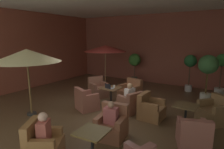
{
  "coord_description": "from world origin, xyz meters",
  "views": [
    {
      "loc": [
        3.91,
        -5.68,
        2.71
      ],
      "look_at": [
        0.0,
        0.51,
        1.25
      ],
      "focal_mm": 30.34,
      "sensor_mm": 36.0,
      "label": 1
    }
  ],
  "objects_px": {
    "cafe_table_front_left": "(111,91)",
    "armchair_front_right_east": "(43,146)",
    "cafe_table_mid_center": "(186,110)",
    "armchair_mid_center_south": "(215,113)",
    "potted_tree_left_corner": "(222,67)",
    "potted_tree_right_corner": "(135,62)",
    "patron_with_friend": "(111,114)",
    "armchair_front_left_north": "(98,90)",
    "armchair_front_left_east": "(86,101)",
    "patio_umbrella_center_beige": "(27,56)",
    "armchair_mid_center_east": "(193,136)",
    "iced_drink_cup": "(114,86)",
    "cafe_table_front_right": "(92,138)",
    "armchair_front_left_west": "(130,92)",
    "potted_tree_mid_left": "(208,69)",
    "patio_umbrella_tall_red": "(105,49)",
    "patron_by_window": "(44,129)",
    "armchair_mid_center_north": "(150,109)",
    "potted_tree_mid_right": "(190,65)",
    "armchair_front_left_south": "(130,104)",
    "open_laptop": "(109,87)",
    "armchair_front_right_north": "(112,126)"
  },
  "relations": [
    {
      "from": "patio_umbrella_tall_red",
      "to": "armchair_front_left_north",
      "type": "bearing_deg",
      "value": -66.7
    },
    {
      "from": "armchair_front_left_south",
      "to": "armchair_mid_center_north",
      "type": "xyz_separation_m",
      "value": [
        0.82,
        -0.12,
        0.01
      ]
    },
    {
      "from": "armchair_front_left_south",
      "to": "potted_tree_mid_left",
      "type": "relative_size",
      "value": 0.45
    },
    {
      "from": "cafe_table_front_left",
      "to": "armchair_front_left_north",
      "type": "height_order",
      "value": "armchair_front_left_north"
    },
    {
      "from": "armchair_front_right_north",
      "to": "patron_by_window",
      "type": "bearing_deg",
      "value": -113.44
    },
    {
      "from": "armchair_mid_center_north",
      "to": "patron_with_friend",
      "type": "distance_m",
      "value": 1.85
    },
    {
      "from": "potted_tree_right_corner",
      "to": "patron_with_friend",
      "type": "relative_size",
      "value": 2.84
    },
    {
      "from": "potted_tree_mid_right",
      "to": "patron_with_friend",
      "type": "bearing_deg",
      "value": -98.6
    },
    {
      "from": "armchair_mid_center_north",
      "to": "patio_umbrella_tall_red",
      "type": "distance_m",
      "value": 4.78
    },
    {
      "from": "armchair_front_right_north",
      "to": "armchair_mid_center_north",
      "type": "height_order",
      "value": "armchair_front_right_north"
    },
    {
      "from": "armchair_front_right_east",
      "to": "potted_tree_mid_right",
      "type": "relative_size",
      "value": 0.54
    },
    {
      "from": "armchair_front_left_west",
      "to": "patio_umbrella_tall_red",
      "type": "relative_size",
      "value": 0.45
    },
    {
      "from": "armchair_front_left_west",
      "to": "patron_with_friend",
      "type": "bearing_deg",
      "value": -71.94
    },
    {
      "from": "potted_tree_mid_left",
      "to": "armchair_front_left_east",
      "type": "bearing_deg",
      "value": -138.52
    },
    {
      "from": "armchair_front_left_north",
      "to": "potted_tree_mid_left",
      "type": "height_order",
      "value": "potted_tree_mid_left"
    },
    {
      "from": "armchair_front_right_east",
      "to": "cafe_table_front_left",
      "type": "bearing_deg",
      "value": 99.78
    },
    {
      "from": "armchair_mid_center_south",
      "to": "patron_with_friend",
      "type": "height_order",
      "value": "patron_with_friend"
    },
    {
      "from": "armchair_front_left_north",
      "to": "armchair_front_left_west",
      "type": "bearing_deg",
      "value": 23.98
    },
    {
      "from": "cafe_table_front_left",
      "to": "potted_tree_left_corner",
      "type": "xyz_separation_m",
      "value": [
        3.67,
        3.82,
        0.79
      ]
    },
    {
      "from": "patio_umbrella_center_beige",
      "to": "potted_tree_right_corner",
      "type": "bearing_deg",
      "value": 80.73
    },
    {
      "from": "armchair_front_left_north",
      "to": "potted_tree_mid_left",
      "type": "relative_size",
      "value": 0.47
    },
    {
      "from": "patio_umbrella_tall_red",
      "to": "patron_by_window",
      "type": "xyz_separation_m",
      "value": [
        2.43,
        -5.95,
        -1.34
      ]
    },
    {
      "from": "armchair_front_left_north",
      "to": "armchair_front_left_east",
      "type": "xyz_separation_m",
      "value": [
        0.55,
        -1.48,
        -0.02
      ]
    },
    {
      "from": "cafe_table_mid_center",
      "to": "armchair_mid_center_east",
      "type": "relative_size",
      "value": 0.7
    },
    {
      "from": "armchair_front_left_south",
      "to": "potted_tree_right_corner",
      "type": "bearing_deg",
      "value": 113.81
    },
    {
      "from": "armchair_mid_center_north",
      "to": "potted_tree_right_corner",
      "type": "relative_size",
      "value": 0.48
    },
    {
      "from": "armchair_front_left_south",
      "to": "armchair_front_left_west",
      "type": "bearing_deg",
      "value": 116.44
    },
    {
      "from": "cafe_table_front_left",
      "to": "cafe_table_front_right",
      "type": "xyz_separation_m",
      "value": [
        1.59,
        -3.27,
        -0.01
      ]
    },
    {
      "from": "armchair_front_left_north",
      "to": "patio_umbrella_center_beige",
      "type": "bearing_deg",
      "value": -104.94
    },
    {
      "from": "armchair_front_left_west",
      "to": "armchair_mid_center_south",
      "type": "bearing_deg",
      "value": -12.01
    },
    {
      "from": "cafe_table_front_left",
      "to": "armchair_front_left_north",
      "type": "distance_m",
      "value": 1.13
    },
    {
      "from": "cafe_table_mid_center",
      "to": "armchair_front_right_east",
      "type": "bearing_deg",
      "value": -124.9
    },
    {
      "from": "armchair_mid_center_east",
      "to": "iced_drink_cup",
      "type": "bearing_deg",
      "value": 154.11
    },
    {
      "from": "armchair_front_left_east",
      "to": "patio_umbrella_center_beige",
      "type": "bearing_deg",
      "value": -132.87
    },
    {
      "from": "armchair_front_left_east",
      "to": "cafe_table_mid_center",
      "type": "height_order",
      "value": "armchair_front_left_east"
    },
    {
      "from": "cafe_table_front_left",
      "to": "armchair_front_right_east",
      "type": "bearing_deg",
      "value": -80.22
    },
    {
      "from": "patio_umbrella_tall_red",
      "to": "patron_by_window",
      "type": "height_order",
      "value": "patio_umbrella_tall_red"
    },
    {
      "from": "armchair_mid_center_south",
      "to": "potted_tree_left_corner",
      "type": "height_order",
      "value": "potted_tree_left_corner"
    },
    {
      "from": "armchair_mid_center_east",
      "to": "potted_tree_left_corner",
      "type": "xyz_separation_m",
      "value": [
        0.27,
        5.37,
        1.01
      ]
    },
    {
      "from": "patio_umbrella_center_beige",
      "to": "open_laptop",
      "type": "distance_m",
      "value": 3.18
    },
    {
      "from": "armchair_front_left_south",
      "to": "potted_tree_mid_left",
      "type": "bearing_deg",
      "value": 50.17
    },
    {
      "from": "cafe_table_front_left",
      "to": "potted_tree_left_corner",
      "type": "bearing_deg",
      "value": 46.17
    },
    {
      "from": "armchair_front_left_west",
      "to": "cafe_table_mid_center",
      "type": "relative_size",
      "value": 1.47
    },
    {
      "from": "iced_drink_cup",
      "to": "armchair_front_left_west",
      "type": "bearing_deg",
      "value": 77.33
    },
    {
      "from": "armchair_mid_center_north",
      "to": "armchair_mid_center_east",
      "type": "height_order",
      "value": "armchair_mid_center_north"
    },
    {
      "from": "potted_tree_mid_right",
      "to": "open_laptop",
      "type": "distance_m",
      "value": 4.51
    },
    {
      "from": "armchair_front_left_north",
      "to": "armchair_mid_center_south",
      "type": "distance_m",
      "value": 4.75
    },
    {
      "from": "patio_umbrella_center_beige",
      "to": "armchair_mid_center_south",
      "type": "bearing_deg",
      "value": 26.77
    },
    {
      "from": "armchair_mid_center_north",
      "to": "armchair_mid_center_south",
      "type": "xyz_separation_m",
      "value": [
        1.85,
        0.82,
        0.01
      ]
    },
    {
      "from": "armchair_front_left_south",
      "to": "patron_with_friend",
      "type": "xyz_separation_m",
      "value": [
        0.37,
        -1.88,
        0.38
      ]
    }
  ]
}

